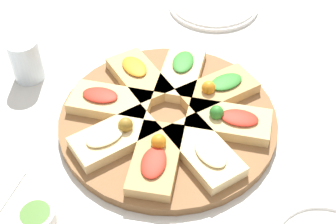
{
  "coord_description": "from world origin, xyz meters",
  "views": [
    {
      "loc": [
        0.65,
        -0.04,
        0.7
      ],
      "look_at": [
        0.0,
        0.0,
        0.03
      ],
      "focal_mm": 50.0,
      "sensor_mm": 36.0,
      "label": 1
    }
  ],
  "objects_px": {
    "dipping_bowl": "(36,217)",
    "serving_board": "(168,119)",
    "plate_left": "(213,4)",
    "water_glass": "(26,60)"
  },
  "relations": [
    {
      "from": "water_glass",
      "to": "serving_board",
      "type": "bearing_deg",
      "value": 62.01
    },
    {
      "from": "water_glass",
      "to": "dipping_bowl",
      "type": "relative_size",
      "value": 1.48
    },
    {
      "from": "water_glass",
      "to": "dipping_bowl",
      "type": "distance_m",
      "value": 0.38
    },
    {
      "from": "serving_board",
      "to": "dipping_bowl",
      "type": "bearing_deg",
      "value": -47.46
    },
    {
      "from": "plate_left",
      "to": "dipping_bowl",
      "type": "distance_m",
      "value": 0.74
    },
    {
      "from": "water_glass",
      "to": "plate_left",
      "type": "bearing_deg",
      "value": 119.85
    },
    {
      "from": "plate_left",
      "to": "dipping_bowl",
      "type": "xyz_separation_m",
      "value": [
        0.63,
        -0.38,
        0.01
      ]
    },
    {
      "from": "dipping_bowl",
      "to": "serving_board",
      "type": "bearing_deg",
      "value": 132.54
    },
    {
      "from": "plate_left",
      "to": "dipping_bowl",
      "type": "relative_size",
      "value": 3.64
    },
    {
      "from": "dipping_bowl",
      "to": "plate_left",
      "type": "bearing_deg",
      "value": 148.89
    }
  ]
}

